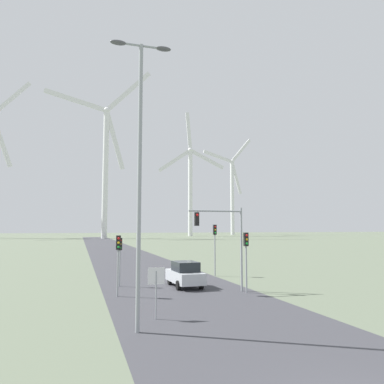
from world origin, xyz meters
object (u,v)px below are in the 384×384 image
traffic_light_post_mid_left (120,251)px  car_approaching (185,274)px  streetlamp (140,153)px  wind_turbine_far_right (232,189)px  stop_sign_near (156,283)px  traffic_light_post_mid_right (215,239)px  traffic_light_mast_overhead (223,232)px  wind_turbine_center (106,158)px  wind_turbine_right (190,182)px  traffic_light_post_near_left (118,252)px  traffic_light_post_near_right (246,249)px

traffic_light_post_mid_left → car_approaching: 5.08m
streetlamp → wind_turbine_far_right: (84.51, 189.70, 19.83)m
stop_sign_near → traffic_light_post_mid_right: bearing=59.8°
traffic_light_mast_overhead → wind_turbine_center: 128.39m
wind_turbine_center → wind_turbine_right: size_ratio=1.09×
car_approaching → wind_turbine_right: size_ratio=0.07×
wind_turbine_right → traffic_light_post_mid_right: bearing=-105.7°
traffic_light_post_mid_left → traffic_light_post_near_left: bearing=-97.5°
traffic_light_post_near_left → traffic_light_post_near_right: (8.29, -1.12, 0.12)m
traffic_light_mast_overhead → wind_turbine_right: (43.76, 155.62, 23.07)m
traffic_light_post_mid_left → traffic_light_mast_overhead: (6.42, -4.39, 1.40)m
wind_turbine_center → car_approaching: bearing=-90.9°
traffic_light_post_mid_right → traffic_light_mast_overhead: (-2.32, -7.91, 0.68)m
stop_sign_near → traffic_light_post_mid_left: 10.44m
traffic_light_post_near_right → car_approaching: size_ratio=0.95×
car_approaching → wind_turbine_right: 161.58m
car_approaching → wind_turbine_right: bearing=73.4°
traffic_light_post_mid_right → traffic_light_post_near_left: bearing=-140.9°
streetlamp → car_approaching: streetlamp is taller
streetlamp → traffic_light_post_mid_left: streetlamp is taller
traffic_light_post_near_left → wind_turbine_far_right: size_ratio=0.06×
streetlamp → traffic_light_post_mid_left: size_ratio=3.50×
streetlamp → traffic_light_post_near_right: bearing=41.1°
traffic_light_post_mid_left → wind_turbine_right: 161.20m
wind_turbine_center → wind_turbine_right: 53.45m
traffic_light_mast_overhead → wind_turbine_right: 163.29m
streetlamp → wind_turbine_center: (6.89, 133.32, 24.25)m
stop_sign_near → car_approaching: bearing=66.2°
traffic_light_post_near_right → traffic_light_mast_overhead: size_ratio=0.70×
traffic_light_post_near_right → traffic_light_post_mid_right: size_ratio=0.87×
wind_turbine_right → streetlamp: bearing=-107.2°
streetlamp → traffic_light_post_mid_left: 13.30m
stop_sign_near → traffic_light_post_near_left: size_ratio=0.64×
traffic_light_post_mid_right → wind_turbine_far_right: wind_turbine_far_right is taller
traffic_light_post_mid_left → traffic_light_post_mid_right: size_ratio=0.78×
stop_sign_near → car_approaching: 9.69m
wind_turbine_far_right → wind_turbine_center: bearing=-144.0°
traffic_light_mast_overhead → wind_turbine_center: (-0.05, 125.35, 27.73)m
traffic_light_post_mid_right → wind_turbine_right: 155.24m
traffic_light_mast_overhead → stop_sign_near: bearing=-134.0°
traffic_light_mast_overhead → traffic_light_post_mid_right: bearing=73.7°
stop_sign_near → traffic_light_post_near_left: traffic_light_post_near_left is taller
streetlamp → traffic_light_post_near_right: (8.29, 7.24, -4.58)m
traffic_light_post_mid_right → wind_turbine_center: bearing=91.2°
traffic_light_post_near_left → wind_turbine_right: 165.09m
traffic_light_mast_overhead → wind_turbine_far_right: size_ratio=0.10×
traffic_light_post_mid_right → traffic_light_mast_overhead: bearing=-106.3°
traffic_light_mast_overhead → wind_turbine_center: size_ratio=0.08×
traffic_light_mast_overhead → car_approaching: traffic_light_mast_overhead is taller
streetlamp → wind_turbine_far_right: wind_turbine_far_right is taller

